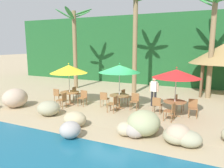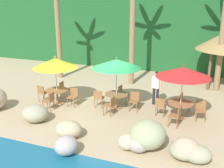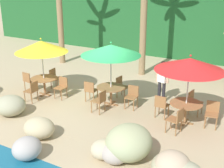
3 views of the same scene
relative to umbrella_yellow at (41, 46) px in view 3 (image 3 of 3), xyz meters
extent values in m
plane|color=tan|center=(2.49, 0.27, -2.08)|extent=(120.00, 120.00, 0.00)
cube|color=tan|center=(2.49, 0.27, -2.08)|extent=(18.00, 5.20, 0.01)
cube|color=#1E5628|center=(2.49, 9.27, 0.92)|extent=(28.00, 2.40, 6.00)
ellipsoid|color=#A79B90|center=(4.96, -2.80, -1.79)|extent=(0.78, 0.76, 0.58)
ellipsoid|color=#A8A29C|center=(2.76, -3.84, -1.77)|extent=(0.79, 0.83, 0.63)
ellipsoid|color=tan|center=(6.52, -2.65, -1.73)|extent=(0.91, 0.91, 0.70)
ellipsoid|color=tan|center=(6.46, -2.61, -1.81)|extent=(0.99, 1.07, 0.55)
ellipsoid|color=tan|center=(5.18, -2.41, -1.60)|extent=(1.28, 1.41, 0.96)
ellipsoid|color=#BAAC8A|center=(4.57, -2.78, -1.82)|extent=(0.70, 0.71, 0.54)
ellipsoid|color=tan|center=(2.26, -2.80, -1.76)|extent=(1.02, 0.87, 0.65)
ellipsoid|color=#9F9D7E|center=(0.23, -2.10, -1.72)|extent=(1.14, 1.06, 0.73)
cylinder|color=silver|center=(0.00, 0.00, -0.99)|extent=(0.04, 0.04, 2.19)
cone|color=yellow|center=(0.00, 0.00, 0.00)|extent=(2.14, 2.14, 0.46)
sphere|color=yellow|center=(0.00, 0.00, 0.31)|extent=(0.07, 0.07, 0.07)
cube|color=olive|center=(0.00, 0.00, -2.07)|extent=(0.60, 0.12, 0.03)
cube|color=olive|center=(0.00, 0.00, -2.07)|extent=(0.12, 0.60, 0.03)
cylinder|color=olive|center=(0.00, 0.00, -1.71)|extent=(0.09, 0.09, 0.71)
cylinder|color=olive|center=(0.00, 0.00, -1.36)|extent=(1.10, 1.10, 0.03)
cylinder|color=olive|center=(1.03, -0.17, -1.86)|extent=(0.04, 0.04, 0.45)
cylinder|color=olive|center=(0.67, -0.18, -1.86)|extent=(0.04, 0.04, 0.45)
cylinder|color=olive|center=(1.03, 0.18, -1.86)|extent=(0.04, 0.04, 0.45)
cylinder|color=olive|center=(0.67, 0.18, -1.86)|extent=(0.04, 0.04, 0.45)
cube|color=olive|center=(0.85, 0.00, -1.62)|extent=(0.42, 0.42, 0.03)
cube|color=olive|center=(0.85, 0.20, -1.42)|extent=(0.42, 0.04, 0.42)
cylinder|color=olive|center=(0.12, 1.04, -1.86)|extent=(0.04, 0.04, 0.45)
cylinder|color=olive|center=(0.14, 0.68, -1.86)|extent=(0.04, 0.04, 0.45)
cylinder|color=olive|center=(-0.24, 1.02, -1.86)|extent=(0.04, 0.04, 0.45)
cylinder|color=olive|center=(-0.22, 0.66, -1.86)|extent=(0.04, 0.04, 0.45)
cube|color=olive|center=(-0.05, 0.85, -1.62)|extent=(0.44, 0.44, 0.03)
cube|color=olive|center=(-0.25, 0.84, -1.42)|extent=(0.06, 0.42, 0.42)
cylinder|color=olive|center=(-1.01, 0.25, -1.86)|extent=(0.04, 0.04, 0.45)
cylinder|color=olive|center=(-0.66, 0.22, -1.86)|extent=(0.04, 0.04, 0.45)
cylinder|color=olive|center=(-1.04, -0.11, -1.86)|extent=(0.04, 0.04, 0.45)
cylinder|color=olive|center=(-0.68, -0.13, -1.86)|extent=(0.04, 0.04, 0.45)
cube|color=olive|center=(-0.85, 0.06, -1.62)|extent=(0.45, 0.45, 0.03)
cube|color=olive|center=(-0.86, -0.14, -1.42)|extent=(0.42, 0.06, 0.42)
cylinder|color=olive|center=(-0.13, -1.04, -1.86)|extent=(0.04, 0.04, 0.45)
cylinder|color=olive|center=(-0.15, -0.68, -1.86)|extent=(0.04, 0.04, 0.45)
cylinder|color=olive|center=(0.23, -1.02, -1.86)|extent=(0.04, 0.04, 0.45)
cylinder|color=olive|center=(0.21, -0.66, -1.86)|extent=(0.04, 0.04, 0.45)
cube|color=olive|center=(0.04, -0.85, -1.62)|extent=(0.44, 0.44, 0.03)
cube|color=olive|center=(0.24, -0.84, -1.42)|extent=(0.06, 0.42, 0.42)
cylinder|color=silver|center=(2.94, 0.49, -0.94)|extent=(0.04, 0.04, 2.29)
cone|color=#238E47|center=(2.94, 0.49, 0.11)|extent=(2.25, 2.25, 0.40)
sphere|color=#238E47|center=(2.94, 0.49, 0.39)|extent=(0.07, 0.07, 0.07)
cube|color=olive|center=(2.94, 0.49, -2.07)|extent=(0.60, 0.12, 0.03)
cube|color=olive|center=(2.94, 0.49, -2.07)|extent=(0.12, 0.60, 0.03)
cylinder|color=olive|center=(2.94, 0.49, -1.71)|extent=(0.09, 0.09, 0.71)
cylinder|color=olive|center=(2.94, 0.49, -1.36)|extent=(1.10, 1.10, 0.03)
cylinder|color=olive|center=(3.98, 0.36, -1.86)|extent=(0.04, 0.04, 0.45)
cylinder|color=olive|center=(3.62, 0.35, -1.86)|extent=(0.04, 0.04, 0.45)
cylinder|color=olive|center=(3.96, 0.72, -1.86)|extent=(0.04, 0.04, 0.45)
cylinder|color=olive|center=(3.60, 0.70, -1.86)|extent=(0.04, 0.04, 0.45)
cube|color=olive|center=(3.79, 0.53, -1.62)|extent=(0.44, 0.44, 0.03)
cube|color=olive|center=(3.78, 0.73, -1.42)|extent=(0.42, 0.06, 0.42)
cylinder|color=olive|center=(3.22, 1.49, -1.86)|extent=(0.04, 0.04, 0.45)
cylinder|color=olive|center=(3.19, 1.14, -1.86)|extent=(0.04, 0.04, 0.45)
cylinder|color=olive|center=(2.87, 1.53, -1.86)|extent=(0.04, 0.04, 0.45)
cylinder|color=olive|center=(2.83, 1.18, -1.86)|extent=(0.04, 0.04, 0.45)
cube|color=olive|center=(3.03, 1.33, -1.62)|extent=(0.46, 0.46, 0.03)
cube|color=olive|center=(2.83, 1.36, -1.42)|extent=(0.08, 0.42, 0.42)
cylinder|color=olive|center=(1.90, 0.56, -1.86)|extent=(0.04, 0.04, 0.45)
cylinder|color=olive|center=(2.26, 0.60, -1.86)|extent=(0.04, 0.04, 0.45)
cylinder|color=olive|center=(1.94, 0.21, -1.86)|extent=(0.04, 0.04, 0.45)
cylinder|color=olive|center=(2.29, 0.24, -1.86)|extent=(0.04, 0.04, 0.45)
cube|color=olive|center=(2.10, 0.40, -1.62)|extent=(0.46, 0.46, 0.03)
cube|color=olive|center=(2.12, 0.21, -1.42)|extent=(0.42, 0.08, 0.42)
cylinder|color=olive|center=(2.70, -0.53, -1.86)|extent=(0.04, 0.04, 0.45)
cylinder|color=olive|center=(2.72, -0.17, -1.86)|extent=(0.04, 0.04, 0.45)
cylinder|color=olive|center=(3.05, -0.55, -1.86)|extent=(0.04, 0.04, 0.45)
cylinder|color=olive|center=(3.08, -0.19, -1.86)|extent=(0.04, 0.04, 0.45)
cube|color=olive|center=(2.89, -0.36, -1.62)|extent=(0.45, 0.45, 0.03)
cube|color=olive|center=(3.09, -0.37, -1.42)|extent=(0.06, 0.42, 0.42)
cylinder|color=silver|center=(5.92, 0.40, -0.98)|extent=(0.04, 0.04, 2.20)
cone|color=red|center=(5.92, 0.40, 0.02)|extent=(2.28, 2.28, 0.40)
sphere|color=red|center=(5.92, 0.40, 0.30)|extent=(0.07, 0.07, 0.07)
cube|color=olive|center=(5.92, 0.40, -2.07)|extent=(0.60, 0.12, 0.03)
cube|color=olive|center=(5.92, 0.40, -2.07)|extent=(0.12, 0.60, 0.03)
cylinder|color=olive|center=(5.92, 0.40, -1.71)|extent=(0.09, 0.09, 0.71)
cylinder|color=olive|center=(5.92, 0.40, -1.36)|extent=(1.10, 1.10, 0.03)
cylinder|color=olive|center=(6.96, 0.36, -1.86)|extent=(0.04, 0.04, 0.45)
cylinder|color=olive|center=(6.61, 0.31, -1.86)|extent=(0.04, 0.04, 0.45)
cylinder|color=olive|center=(6.91, 0.72, -1.86)|extent=(0.04, 0.04, 0.45)
cylinder|color=olive|center=(6.56, 0.67, -1.86)|extent=(0.04, 0.04, 0.45)
cube|color=olive|center=(6.76, 0.51, -1.62)|extent=(0.47, 0.47, 0.03)
cube|color=olive|center=(6.73, 0.71, -1.42)|extent=(0.42, 0.09, 0.42)
cylinder|color=olive|center=(6.24, 1.39, -1.86)|extent=(0.04, 0.04, 0.45)
cylinder|color=olive|center=(6.19, 1.04, -1.86)|extent=(0.04, 0.04, 0.45)
cylinder|color=olive|center=(5.89, 1.44, -1.86)|extent=(0.04, 0.04, 0.45)
cylinder|color=olive|center=(5.84, 1.09, -1.86)|extent=(0.04, 0.04, 0.45)
cube|color=olive|center=(6.04, 1.24, -1.62)|extent=(0.48, 0.48, 0.03)
cube|color=olive|center=(5.84, 1.27, -1.42)|extent=(0.10, 0.42, 0.42)
cylinder|color=olive|center=(4.90, 0.61, -1.86)|extent=(0.04, 0.04, 0.45)
cylinder|color=olive|center=(5.25, 0.60, -1.86)|extent=(0.04, 0.04, 0.45)
cylinder|color=olive|center=(4.88, 0.25, -1.86)|extent=(0.04, 0.04, 0.45)
cylinder|color=olive|center=(5.24, 0.24, -1.86)|extent=(0.04, 0.04, 0.45)
cube|color=olive|center=(5.07, 0.43, -1.62)|extent=(0.43, 0.43, 0.03)
cube|color=olive|center=(5.06, 0.23, -1.42)|extent=(0.42, 0.05, 0.42)
cylinder|color=olive|center=(5.59, -0.59, -1.86)|extent=(0.04, 0.04, 0.45)
cylinder|color=olive|center=(5.64, -0.24, -1.86)|extent=(0.04, 0.04, 0.45)
cylinder|color=olive|center=(5.94, -0.65, -1.86)|extent=(0.04, 0.04, 0.45)
cylinder|color=olive|center=(6.00, -0.29, -1.86)|extent=(0.04, 0.04, 0.45)
cube|color=olive|center=(5.79, -0.44, -1.62)|extent=(0.48, 0.48, 0.03)
cube|color=olive|center=(5.99, -0.47, -1.42)|extent=(0.10, 0.42, 0.42)
cylinder|color=olive|center=(-2.44, 4.26, 0.92)|extent=(0.32, 0.32, 6.01)
cylinder|color=olive|center=(2.42, 4.55, 1.31)|extent=(0.32, 0.32, 6.80)
cylinder|color=#232328|center=(4.48, 1.66, -1.65)|extent=(0.13, 0.13, 0.86)
cylinder|color=#232328|center=(4.66, 1.66, -1.65)|extent=(0.13, 0.13, 0.86)
cube|color=white|center=(4.57, 1.66, -0.93)|extent=(0.38, 0.27, 0.58)
cylinder|color=#D6AD89|center=(4.35, 1.66, -0.98)|extent=(0.08, 0.08, 0.50)
cylinder|color=#D6AD89|center=(4.79, 1.66, -0.98)|extent=(0.08, 0.08, 0.50)
sphere|color=#D6AD89|center=(4.57, 1.66, -0.52)|extent=(0.21, 0.21, 0.21)
sphere|color=black|center=(4.57, 1.66, -0.47)|extent=(0.18, 0.18, 0.18)
camera|label=1|loc=(7.38, -10.16, 1.38)|focal=34.65mm
camera|label=2|loc=(7.04, -10.64, 2.84)|focal=42.86mm
camera|label=3|loc=(8.36, -8.95, 2.77)|focal=48.60mm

